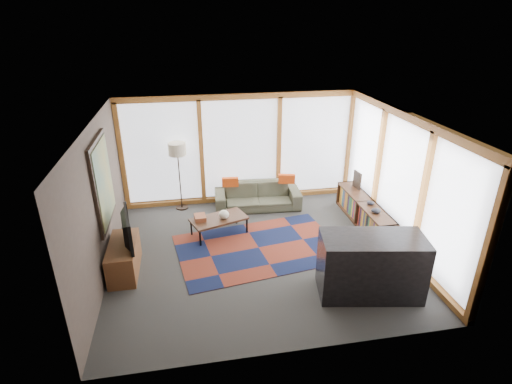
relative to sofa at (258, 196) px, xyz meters
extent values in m
plane|color=#2A2A28|center=(-0.32, -1.95, -0.29)|extent=(5.50, 5.50, 0.00)
cube|color=#453A33|center=(-3.07, -1.95, 1.01)|extent=(0.04, 5.00, 2.60)
cube|color=#453A33|center=(-0.32, -4.45, 1.01)|extent=(5.50, 0.04, 2.60)
cube|color=silver|center=(-0.32, -1.95, 2.31)|extent=(5.50, 5.00, 0.04)
cube|color=white|center=(-0.32, 0.52, 1.01)|extent=(5.30, 0.02, 2.35)
cube|color=white|center=(2.40, -1.95, 1.01)|extent=(0.02, 4.80, 2.35)
cube|color=black|center=(-3.03, -1.65, 1.26)|extent=(0.05, 1.35, 1.55)
cube|color=gold|center=(-3.00, -1.65, 1.26)|extent=(0.02, 1.20, 1.40)
cube|color=maroon|center=(-0.31, -1.79, -0.28)|extent=(3.36, 2.44, 0.01)
imported|color=#373B2C|center=(0.00, 0.00, 0.00)|extent=(2.03, 0.90, 0.58)
cube|color=#CE4411|center=(-0.64, 0.01, 0.39)|extent=(0.38, 0.14, 0.21)
cube|color=#CE4411|center=(0.69, -0.03, 0.40)|extent=(0.40, 0.20, 0.21)
cube|color=brown|center=(-1.39, -1.11, 0.13)|extent=(0.25, 0.30, 0.09)
ellipsoid|color=#EDE6CD|center=(-0.91, -1.14, 0.17)|extent=(0.22, 0.22, 0.18)
ellipsoid|color=black|center=(2.09, -1.77, 0.31)|extent=(0.21, 0.21, 0.09)
ellipsoid|color=black|center=(2.15, -1.41, 0.30)|extent=(0.19, 0.19, 0.08)
cube|color=black|center=(2.21, -0.53, 0.46)|extent=(0.07, 0.30, 0.39)
cube|color=brown|center=(-2.78, -2.13, -0.01)|extent=(0.47, 1.12, 0.56)
imported|color=black|center=(-2.73, -2.12, 0.55)|extent=(0.31, 0.99, 0.57)
cube|color=black|center=(1.22, -3.44, 0.22)|extent=(1.73, 1.03, 1.03)
camera|label=1|loc=(-1.54, -8.37, 3.92)|focal=28.00mm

